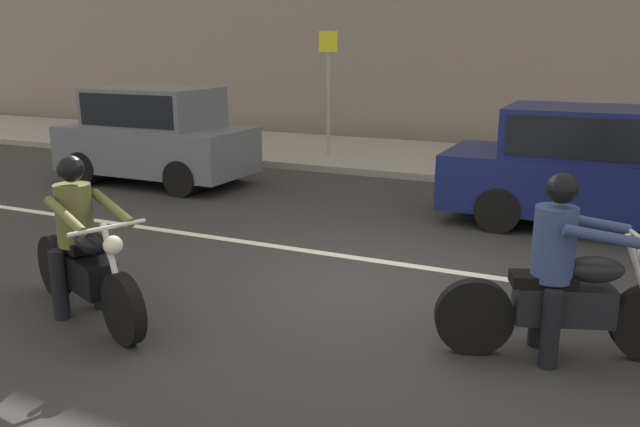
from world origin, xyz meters
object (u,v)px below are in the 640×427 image
Objects in this scene: parked_hatchback_slate_gray at (156,135)px; parked_sedan_navy at (611,168)px; motorcycle_with_rider_olive at (83,254)px; street_sign_post at (328,81)px; motorcycle_with_rider_denim_blue at (563,285)px.

parked_hatchback_slate_gray is 0.76× the size of parked_sedan_navy.
parked_sedan_navy is (4.43, 5.48, 0.25)m from motorcycle_with_rider_olive.
motorcycle_with_rider_olive is 0.76× the size of street_sign_post.
parked_hatchback_slate_gray is at bearing -118.48° from street_sign_post.
motorcycle_with_rider_olive is 4.33m from motorcycle_with_rider_denim_blue.
motorcycle_with_rider_olive is 0.58× the size of parked_hatchback_slate_gray.
motorcycle_with_rider_denim_blue is 9.84m from street_sign_post.
motorcycle_with_rider_denim_blue is at bearing 13.97° from motorcycle_with_rider_olive.
motorcycle_with_rider_olive is at bearing -80.58° from street_sign_post.
motorcycle_with_rider_denim_blue reaches higher than motorcycle_with_rider_olive.
motorcycle_with_rider_denim_blue is at bearing -54.35° from street_sign_post.
street_sign_post is at bearing 61.52° from parked_hatchback_slate_gray.
parked_hatchback_slate_gray is at bearing 150.40° from motorcycle_with_rider_denim_blue.
motorcycle_with_rider_olive is 0.44× the size of parked_sedan_navy.
motorcycle_with_rider_olive is at bearing -166.03° from motorcycle_with_rider_denim_blue.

